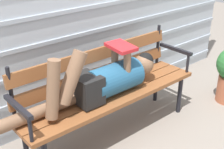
% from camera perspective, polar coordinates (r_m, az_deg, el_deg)
% --- Properties ---
extents(ground_plane, '(12.00, 12.00, 0.00)m').
position_cam_1_polar(ground_plane, '(2.93, 0.67, -11.36)').
color(ground_plane, gray).
extents(house_siding, '(4.64, 0.08, 2.18)m').
position_cam_1_polar(house_siding, '(2.89, -7.10, 11.94)').
color(house_siding, '#B2BCC6').
rests_on(house_siding, ground).
extents(park_bench, '(1.78, 0.43, 0.86)m').
position_cam_1_polar(park_bench, '(2.74, -0.89, -2.08)').
color(park_bench, brown).
rests_on(park_bench, ground).
extents(reclining_person, '(1.66, 0.27, 0.52)m').
position_cam_1_polar(reclining_person, '(2.59, -1.83, -1.13)').
color(reclining_person, '#23567A').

